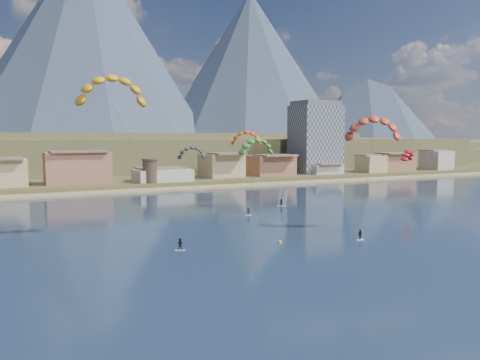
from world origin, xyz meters
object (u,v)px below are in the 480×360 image
at_px(apartment_tower, 315,137).
at_px(windsurfer, 282,201).
at_px(buoy, 280,242).
at_px(watchtower, 150,171).
at_px(kitesurfer_orange, 373,125).
at_px(kitesurfer_yellow, 112,86).
at_px(kitesurfer_green, 256,144).

height_order(apartment_tower, windsurfer, apartment_tower).
bearing_deg(buoy, watchtower, 87.68).
bearing_deg(buoy, kitesurfer_orange, 9.87).
xyz_separation_m(kitesurfer_orange, windsurfer, (-0.38, 34.44, -19.55)).
xyz_separation_m(watchtower, kitesurfer_yellow, (-28.73, -77.30, 21.35)).
height_order(kitesurfer_yellow, windsurfer, kitesurfer_yellow).
bearing_deg(watchtower, buoy, -92.32).
bearing_deg(kitesurfer_yellow, watchtower, 69.61).
bearing_deg(kitesurfer_orange, apartment_tower, 60.44).
height_order(kitesurfer_orange, buoy, kitesurfer_orange).
height_order(kitesurfer_orange, windsurfer, kitesurfer_orange).
relative_size(kitesurfer_yellow, kitesurfer_green, 1.58).
bearing_deg(kitesurfer_yellow, kitesurfer_orange, -16.24).
bearing_deg(watchtower, kitesurfer_yellow, -110.39).
distance_m(apartment_tower, kitesurfer_green, 97.32).
xyz_separation_m(kitesurfer_green, buoy, (-16.34, -39.66, -16.34)).
distance_m(apartment_tower, watchtower, 82.02).
height_order(watchtower, windsurfer, watchtower).
bearing_deg(kitesurfer_orange, windsurfer, 90.63).
height_order(apartment_tower, kitesurfer_yellow, apartment_tower).
bearing_deg(kitesurfer_yellow, buoy, -36.55).
height_order(kitesurfer_orange, kitesurfer_green, kitesurfer_orange).
height_order(apartment_tower, buoy, apartment_tower).
bearing_deg(watchtower, apartment_tower, 9.93).
bearing_deg(kitesurfer_yellow, kitesurfer_green, 27.28).
xyz_separation_m(kitesurfer_yellow, kitesurfer_green, (41.19, 21.24, -11.27)).
bearing_deg(kitesurfer_orange, kitesurfer_yellow, 163.76).
distance_m(watchtower, windsurfer, 60.63).
relative_size(apartment_tower, kitesurfer_yellow, 0.98).
xyz_separation_m(kitesurfer_orange, buoy, (-24.03, -4.18, -20.85)).
xyz_separation_m(kitesurfer_green, windsurfer, (7.32, -1.04, -15.04)).
relative_size(apartment_tower, kitesurfer_orange, 1.28).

